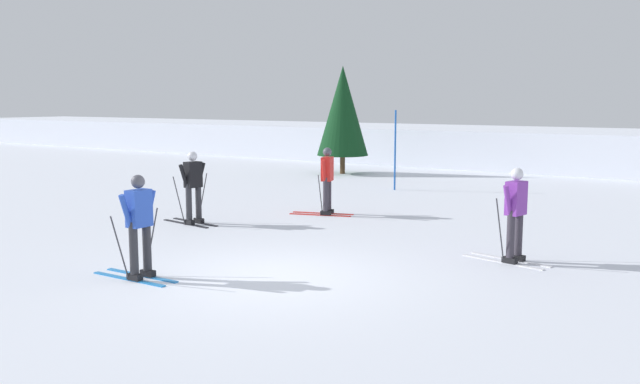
# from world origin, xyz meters

# --- Properties ---
(ground_plane) EXTENTS (120.00, 120.00, 0.00)m
(ground_plane) POSITION_xyz_m (0.00, 0.00, 0.00)
(ground_plane) COLOR silver
(far_snow_ridge) EXTENTS (80.00, 7.07, 1.61)m
(far_snow_ridge) POSITION_xyz_m (0.00, 21.42, 0.80)
(far_snow_ridge) COLOR silver
(far_snow_ridge) RESTS_ON ground
(skier_blue) EXTENTS (1.61, 1.00, 1.71)m
(skier_blue) POSITION_xyz_m (-1.70, -1.25, 0.92)
(skier_blue) COLOR #237AC6
(skier_blue) RESTS_ON ground
(skier_red) EXTENTS (1.64, 0.96, 1.71)m
(skier_red) POSITION_xyz_m (-2.55, 5.62, 0.92)
(skier_red) COLOR red
(skier_red) RESTS_ON ground
(skier_purple) EXTENTS (1.64, 0.99, 1.71)m
(skier_purple) POSITION_xyz_m (3.00, 3.21, 0.92)
(skier_purple) COLOR silver
(skier_purple) RESTS_ON ground
(skier_black) EXTENTS (1.64, 1.00, 1.71)m
(skier_black) POSITION_xyz_m (-4.46, 2.82, 0.92)
(skier_black) COLOR black
(skier_black) RESTS_ON ground
(trail_marker_pole) EXTENTS (0.06, 0.06, 2.58)m
(trail_marker_pole) POSITION_xyz_m (-3.32, 10.85, 1.29)
(trail_marker_pole) COLOR #1E56AD
(trail_marker_pole) RESTS_ON ground
(conifer_far_left) EXTENTS (2.01, 2.01, 4.22)m
(conifer_far_left) POSITION_xyz_m (-7.28, 14.05, 2.47)
(conifer_far_left) COLOR #513823
(conifer_far_left) RESTS_ON ground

